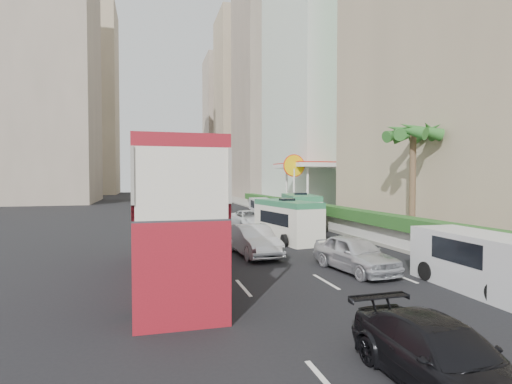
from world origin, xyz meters
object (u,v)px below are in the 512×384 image
object	(u,v)px
minibus_far	(300,213)
car_silver_lane_b	(355,271)
van_asset	(250,228)
panel_van_far	(261,207)
panel_van_near	(479,262)
minibus_near	(287,221)
palm_tree	(412,187)
shell_station	(314,189)
car_silver_lane_a	(253,255)
double_decker_bus	(171,214)

from	to	relation	value
minibus_far	car_silver_lane_b	bearing A→B (deg)	-90.09
car_silver_lane_b	van_asset	size ratio (longest dim) A/B	0.89
van_asset	panel_van_far	distance (m)	9.74
panel_van_near	minibus_far	bearing A→B (deg)	91.97
van_asset	minibus_near	world-z (taller)	minibus_near
car_silver_lane_b	palm_tree	xyz separation A→B (m)	(6.30, 4.77, 3.38)
minibus_near	shell_station	xyz separation A→B (m)	(8.52, 15.39, 1.49)
panel_van_far	car_silver_lane_b	bearing A→B (deg)	-91.41
minibus_near	car_silver_lane_a	bearing A→B (deg)	-138.32
van_asset	shell_station	size ratio (longest dim) A/B	0.63
car_silver_lane_b	palm_tree	distance (m)	8.60
car_silver_lane_b	minibus_far	world-z (taller)	minibus_far
car_silver_lane_b	van_asset	bearing A→B (deg)	85.70
car_silver_lane_b	van_asset	world-z (taller)	car_silver_lane_b
minibus_near	minibus_far	size ratio (longest dim) A/B	0.94
double_decker_bus	panel_van_far	distance (m)	25.57
minibus_far	panel_van_near	size ratio (longest dim) A/B	1.22
double_decker_bus	panel_van_near	bearing A→B (deg)	-22.94
car_silver_lane_a	car_silver_lane_b	size ratio (longest dim) A/B	1.05
minibus_far	panel_van_far	size ratio (longest dim) A/B	1.33
minibus_far	palm_tree	world-z (taller)	palm_tree
palm_tree	car_silver_lane_a	bearing A→B (deg)	-178.19
car_silver_lane_a	van_asset	bearing A→B (deg)	72.65
car_silver_lane_b	shell_station	xyz separation A→B (m)	(8.50, 23.77, 2.75)
double_decker_bus	panel_van_near	xyz separation A→B (m)	(10.32, -4.37, -1.54)
minibus_near	minibus_far	bearing A→B (deg)	50.07
shell_station	car_silver_lane_a	bearing A→B (deg)	-121.26
minibus_near	double_decker_bus	bearing A→B (deg)	-143.57
van_asset	panel_van_near	bearing A→B (deg)	-83.11
shell_station	minibus_far	bearing A→B (deg)	-118.22
car_silver_lane_a	panel_van_far	bearing A→B (deg)	68.97
car_silver_lane_a	minibus_far	xyz separation A→B (m)	(5.78, 8.23, 1.34)
panel_van_near	palm_tree	bearing A→B (deg)	68.47
shell_station	van_asset	bearing A→B (deg)	-136.60
panel_van_near	panel_van_far	bearing A→B (deg)	91.07
panel_van_near	shell_station	world-z (taller)	shell_station
panel_van_far	car_silver_lane_a	bearing A→B (deg)	-101.80
van_asset	panel_van_far	world-z (taller)	panel_van_far
panel_van_near	shell_station	distance (m)	28.01
car_silver_lane_a	minibus_near	xyz separation A→B (m)	(3.20, 3.91, 1.26)
palm_tree	double_decker_bus	bearing A→B (deg)	-163.84
double_decker_bus	van_asset	xyz separation A→B (m)	(6.80, 14.30, -2.53)
minibus_near	panel_van_far	distance (m)	15.99
palm_tree	shell_station	xyz separation A→B (m)	(2.20, 19.00, -0.63)
minibus_near	minibus_far	world-z (taller)	minibus_far
car_silver_lane_a	palm_tree	world-z (taller)	palm_tree
palm_tree	panel_van_near	bearing A→B (deg)	-112.57
car_silver_lane_b	panel_van_far	bearing A→B (deg)	76.42
double_decker_bus	palm_tree	size ratio (longest dim) A/B	1.72
minibus_near	shell_station	size ratio (longest dim) A/B	0.71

